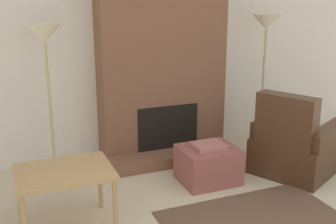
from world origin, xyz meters
TOP-DOWN VIEW (x-y plane):
  - wall_back at (0.00, 3.27)m, footprint 6.81×0.06m
  - fireplace at (0.00, 3.03)m, footprint 1.61×0.75m
  - ottoman at (0.15, 2.04)m, footprint 0.62×0.53m
  - armchair at (1.23, 1.90)m, footprint 1.27×1.19m
  - side_table at (-1.47, 1.64)m, footprint 0.83×0.63m
  - floor_lamp_left at (-1.41, 2.90)m, footprint 0.39×0.39m
  - floor_lamp_right at (1.42, 2.90)m, footprint 0.39×0.39m

SIDE VIEW (x-z plane):
  - ottoman at x=0.15m, z-range -0.02..0.43m
  - armchair at x=1.23m, z-range -0.20..0.79m
  - side_table at x=-1.47m, z-range 0.22..0.80m
  - fireplace at x=0.00m, z-range -0.06..2.54m
  - wall_back at x=0.00m, z-range 0.00..2.60m
  - floor_lamp_left at x=-1.41m, z-range 0.68..2.42m
  - floor_lamp_right at x=1.42m, z-range 0.69..2.47m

